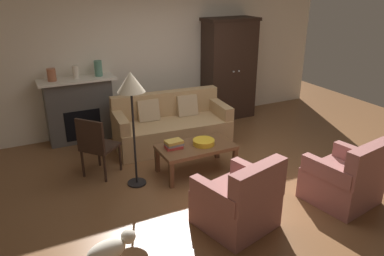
{
  "coord_description": "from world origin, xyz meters",
  "views": [
    {
      "loc": [
        -2.55,
        -4.08,
        2.67
      ],
      "look_at": [
        -0.18,
        0.7,
        0.55
      ],
      "focal_mm": 35.25,
      "sensor_mm": 36.0,
      "label": 1
    }
  ],
  "objects_px": {
    "couch": "(171,127)",
    "armchair_near_right": "(345,180)",
    "mantel_vase_cream": "(76,72)",
    "dog": "(110,250)",
    "mantel_vase_terracotta": "(52,75)",
    "side_chair_wooden": "(96,144)",
    "book_stack": "(174,144)",
    "floor_lamp": "(131,89)",
    "coffee_table": "(196,149)",
    "fireplace": "(80,109)",
    "armoire": "(229,69)",
    "armchair_near_left": "(239,202)",
    "mantel_vase_jade": "(98,68)",
    "fruit_bowl": "(204,142)"
  },
  "relations": [
    {
      "from": "couch",
      "to": "armchair_near_right",
      "type": "height_order",
      "value": "armchair_near_right"
    },
    {
      "from": "mantel_vase_cream",
      "to": "dog",
      "type": "relative_size",
      "value": 0.38
    },
    {
      "from": "mantel_vase_terracotta",
      "to": "side_chair_wooden",
      "type": "distance_m",
      "value": 1.63
    },
    {
      "from": "book_stack",
      "to": "floor_lamp",
      "type": "bearing_deg",
      "value": -178.05
    },
    {
      "from": "coffee_table",
      "to": "dog",
      "type": "bearing_deg",
      "value": -138.99
    },
    {
      "from": "side_chair_wooden",
      "to": "floor_lamp",
      "type": "relative_size",
      "value": 0.56
    },
    {
      "from": "fireplace",
      "to": "mantel_vase_cream",
      "type": "distance_m",
      "value": 0.66
    },
    {
      "from": "armoire",
      "to": "coffee_table",
      "type": "distance_m",
      "value": 2.6
    },
    {
      "from": "couch",
      "to": "armchair_near_left",
      "type": "height_order",
      "value": "armchair_near_left"
    },
    {
      "from": "book_stack",
      "to": "couch",
      "type": "bearing_deg",
      "value": 68.69
    },
    {
      "from": "fireplace",
      "to": "dog",
      "type": "distance_m",
      "value": 3.45
    },
    {
      "from": "mantel_vase_terracotta",
      "to": "mantel_vase_jade",
      "type": "height_order",
      "value": "mantel_vase_jade"
    },
    {
      "from": "side_chair_wooden",
      "to": "mantel_vase_jade",
      "type": "bearing_deg",
      "value": 72.9
    },
    {
      "from": "mantel_vase_cream",
      "to": "side_chair_wooden",
      "type": "height_order",
      "value": "mantel_vase_cream"
    },
    {
      "from": "couch",
      "to": "floor_lamp",
      "type": "xyz_separation_m",
      "value": [
        -0.98,
        -1.04,
        1.05
      ]
    },
    {
      "from": "fruit_bowl",
      "to": "mantel_vase_cream",
      "type": "xyz_separation_m",
      "value": [
        -1.38,
        1.95,
        0.77
      ]
    },
    {
      "from": "coffee_table",
      "to": "fruit_bowl",
      "type": "xyz_separation_m",
      "value": [
        0.12,
        -0.02,
        0.09
      ]
    },
    {
      "from": "book_stack",
      "to": "armchair_near_left",
      "type": "relative_size",
      "value": 0.28
    },
    {
      "from": "armchair_near_right",
      "to": "side_chair_wooden",
      "type": "relative_size",
      "value": 0.98
    },
    {
      "from": "mantel_vase_cream",
      "to": "mantel_vase_jade",
      "type": "relative_size",
      "value": 0.81
    },
    {
      "from": "armoire",
      "to": "armchair_near_right",
      "type": "distance_m",
      "value": 3.52
    },
    {
      "from": "book_stack",
      "to": "side_chair_wooden",
      "type": "distance_m",
      "value": 1.09
    },
    {
      "from": "side_chair_wooden",
      "to": "armchair_near_right",
      "type": "bearing_deg",
      "value": -38.02
    },
    {
      "from": "mantel_vase_terracotta",
      "to": "mantel_vase_cream",
      "type": "relative_size",
      "value": 0.95
    },
    {
      "from": "fireplace",
      "to": "book_stack",
      "type": "xyz_separation_m",
      "value": [
        0.94,
        -1.89,
        -0.09
      ]
    },
    {
      "from": "mantel_vase_jade",
      "to": "armchair_near_right",
      "type": "relative_size",
      "value": 0.3
    },
    {
      "from": "couch",
      "to": "book_stack",
      "type": "bearing_deg",
      "value": -111.31
    },
    {
      "from": "fruit_bowl",
      "to": "mantel_vase_jade",
      "type": "relative_size",
      "value": 1.2
    },
    {
      "from": "fireplace",
      "to": "armchair_near_right",
      "type": "bearing_deg",
      "value": -53.75
    },
    {
      "from": "coffee_table",
      "to": "book_stack",
      "type": "relative_size",
      "value": 4.21
    },
    {
      "from": "armchair_near_left",
      "to": "mantel_vase_cream",
      "type": "bearing_deg",
      "value": 108.13
    },
    {
      "from": "fireplace",
      "to": "armoire",
      "type": "relative_size",
      "value": 0.64
    },
    {
      "from": "fruit_bowl",
      "to": "floor_lamp",
      "type": "xyz_separation_m",
      "value": [
        -1.02,
        0.06,
        0.92
      ]
    },
    {
      "from": "armoire",
      "to": "mantel_vase_cream",
      "type": "bearing_deg",
      "value": 178.83
    },
    {
      "from": "fireplace",
      "to": "dog",
      "type": "bearing_deg",
      "value": -96.88
    },
    {
      "from": "fruit_bowl",
      "to": "side_chair_wooden",
      "type": "xyz_separation_m",
      "value": [
        -1.44,
        0.52,
        0.05
      ]
    },
    {
      "from": "armchair_near_left",
      "to": "floor_lamp",
      "type": "distance_m",
      "value": 1.93
    },
    {
      "from": "book_stack",
      "to": "fruit_bowl",
      "type": "bearing_deg",
      "value": -10.76
    },
    {
      "from": "couch",
      "to": "mantel_vase_cream",
      "type": "xyz_separation_m",
      "value": [
        -1.34,
        0.85,
        0.91
      ]
    },
    {
      "from": "armchair_near_left",
      "to": "armchair_near_right",
      "type": "relative_size",
      "value": 1.06
    },
    {
      "from": "mantel_vase_terracotta",
      "to": "mantel_vase_cream",
      "type": "xyz_separation_m",
      "value": [
        0.38,
        0.0,
        0.01
      ]
    },
    {
      "from": "fireplace",
      "to": "coffee_table",
      "type": "distance_m",
      "value": 2.33
    },
    {
      "from": "couch",
      "to": "floor_lamp",
      "type": "height_order",
      "value": "floor_lamp"
    },
    {
      "from": "couch",
      "to": "book_stack",
      "type": "xyz_separation_m",
      "value": [
        -0.4,
        -1.02,
        0.16
      ]
    },
    {
      "from": "mantel_vase_jade",
      "to": "floor_lamp",
      "type": "distance_m",
      "value": 1.89
    },
    {
      "from": "mantel_vase_terracotta",
      "to": "floor_lamp",
      "type": "distance_m",
      "value": 2.03
    },
    {
      "from": "fruit_bowl",
      "to": "book_stack",
      "type": "xyz_separation_m",
      "value": [
        -0.44,
        0.08,
        0.02
      ]
    },
    {
      "from": "armoire",
      "to": "side_chair_wooden",
      "type": "bearing_deg",
      "value": -155.48
    },
    {
      "from": "armoire",
      "to": "mantel_vase_terracotta",
      "type": "distance_m",
      "value": 3.34
    },
    {
      "from": "mantel_vase_jade",
      "to": "fireplace",
      "type": "bearing_deg",
      "value": 177.3
    }
  ]
}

